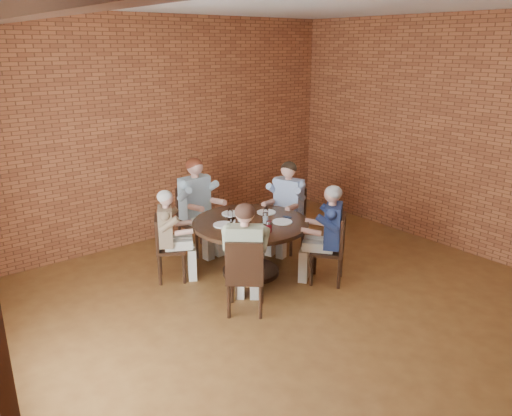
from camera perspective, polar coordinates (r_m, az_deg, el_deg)
floor at (r=5.71m, az=6.79°, el=-13.24°), size 7.00×7.00×0.00m
wall_back at (r=7.83m, az=-11.33°, el=8.54°), size 7.00×0.00×7.00m
wall_right at (r=7.67m, az=24.85°, el=7.03°), size 0.00×7.00×7.00m
dining_table at (r=6.64m, az=-0.62°, el=-3.33°), size 1.53×1.53×0.75m
chair_a at (r=7.52m, az=3.81°, el=-0.89°), size 0.55×0.55×0.95m
diner_a at (r=7.39m, az=3.51°, el=0.10°), size 0.80×0.73×1.35m
chair_b at (r=7.49m, az=-7.08°, el=-0.94°), size 0.52×0.52×0.98m
diner_b at (r=7.37m, az=-6.66°, el=0.20°), size 0.65×0.77×1.41m
chair_c at (r=6.60m, az=-10.32°, el=-4.26°), size 0.51×0.51×0.87m
diner_c at (r=6.55m, az=-9.78°, el=-3.18°), size 0.72×0.68×1.22m
chair_d at (r=5.66m, az=-1.27°, el=-7.56°), size 0.59×0.59×0.93m
diner_d at (r=5.67m, az=-1.22°, el=-5.78°), size 0.81×0.83×1.32m
chair_e at (r=6.49m, az=8.88°, el=-4.35°), size 0.58×0.58×0.92m
diner_e at (r=6.44m, az=8.23°, el=-3.06°), size 0.79×0.81×1.30m
plate_a at (r=6.89m, az=1.19°, el=-0.49°), size 0.26×0.26×0.01m
plate_b at (r=6.85m, az=-2.86°, el=-0.64°), size 0.26×0.26×0.01m
plate_c at (r=6.44m, az=-3.76°, el=-1.91°), size 0.26×0.26×0.01m
plate_d at (r=6.54m, az=3.03°, el=-1.58°), size 0.26×0.26×0.01m
glass_a at (r=6.67m, az=1.13°, el=-0.59°), size 0.07×0.07×0.14m
glass_b at (r=6.68m, az=-0.88°, el=-0.55°), size 0.07×0.07×0.14m
glass_c at (r=6.63m, az=-2.95°, el=-0.71°), size 0.07×0.07×0.14m
glass_d at (r=6.54m, az=-1.79°, el=-0.98°), size 0.07×0.07×0.14m
glass_e at (r=6.29m, az=-2.70°, el=-1.78°), size 0.07×0.07×0.14m
glass_f at (r=6.18m, az=1.49°, el=-2.14°), size 0.07×0.07×0.14m
glass_g at (r=6.48m, az=1.07°, el=-1.14°), size 0.07×0.07×0.14m
smartphone at (r=6.72m, az=3.57°, el=-1.06°), size 0.10×0.14×0.01m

